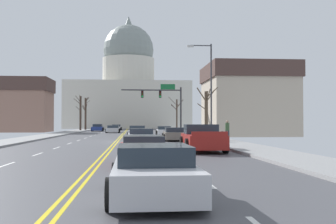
% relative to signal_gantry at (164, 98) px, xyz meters
% --- Properties ---
extents(ground, '(20.00, 180.00, 0.20)m').
position_rel_signal_gantry_xyz_m(ground, '(-5.35, -17.88, -4.72)').
color(ground, '#49494E').
extents(signal_gantry, '(7.91, 0.41, 6.48)m').
position_rel_signal_gantry_xyz_m(signal_gantry, '(0.00, 0.00, 0.00)').
color(signal_gantry, '#28282D').
rests_on(signal_gantry, ground).
extents(street_lamp_right, '(2.19, 0.24, 8.37)m').
position_rel_signal_gantry_xyz_m(street_lamp_right, '(2.59, -18.03, 0.31)').
color(street_lamp_right, '#333338').
rests_on(street_lamp_right, ground).
extents(capitol_building, '(30.66, 19.59, 29.25)m').
position_rel_signal_gantry_xyz_m(capitol_building, '(-5.35, 52.89, 5.18)').
color(capitol_building, beige).
rests_on(capitol_building, ground).
extents(sedan_near_00, '(2.02, 4.55, 1.14)m').
position_rel_signal_gantry_xyz_m(sedan_near_00, '(-0.22, -3.37, -4.19)').
color(sedan_near_00, silver).
rests_on(sedan_near_00, ground).
extents(sedan_near_01, '(2.07, 4.26, 1.28)m').
position_rel_signal_gantry_xyz_m(sedan_near_01, '(-3.53, -10.76, -4.15)').
color(sedan_near_01, silver).
rests_on(sedan_near_01, ground).
extents(sedan_near_02, '(2.17, 4.61, 1.18)m').
position_rel_signal_gantry_xyz_m(sedan_near_02, '(-0.28, -17.20, -4.17)').
color(sedan_near_02, '#6B6056').
rests_on(sedan_near_02, ground).
extents(sedan_near_03, '(2.07, 4.57, 1.20)m').
position_rel_signal_gantry_xyz_m(sedan_near_03, '(-3.38, -24.08, -4.17)').
color(sedan_near_03, silver).
rests_on(sedan_near_03, ground).
extents(pickup_truck_near_04, '(2.39, 5.28, 1.53)m').
position_rel_signal_gantry_xyz_m(pickup_truck_near_04, '(0.03, -30.05, -4.04)').
color(pickup_truck_near_04, maroon).
rests_on(pickup_truck_near_04, ground).
extents(sedan_near_05, '(2.04, 4.62, 1.15)m').
position_rel_signal_gantry_xyz_m(sedan_near_05, '(-3.54, -37.17, -4.18)').
color(sedan_near_05, '#B71414').
rests_on(sedan_near_05, ground).
extents(sedan_near_06, '(2.01, 4.52, 1.17)m').
position_rel_signal_gantry_xyz_m(sedan_near_06, '(-3.43, -44.07, -4.19)').
color(sedan_near_06, silver).
rests_on(sedan_near_06, ground).
extents(sedan_oncoming_00, '(2.10, 4.32, 1.13)m').
position_rel_signal_gantry_xyz_m(sedan_oncoming_00, '(-7.08, 9.66, -4.20)').
color(sedan_oncoming_00, silver).
rests_on(sedan_oncoming_00, ground).
extents(sedan_oncoming_01, '(2.06, 4.33, 1.25)m').
position_rel_signal_gantry_xyz_m(sedan_oncoming_01, '(-10.32, 19.59, -4.16)').
color(sedan_oncoming_01, navy).
rests_on(sedan_oncoming_01, ground).
extents(sedan_oncoming_02, '(2.14, 4.35, 1.12)m').
position_rel_signal_gantry_xyz_m(sedan_oncoming_02, '(-7.38, 28.12, -4.21)').
color(sedan_oncoming_02, silver).
rests_on(sedan_oncoming_02, ground).
extents(flank_building_00, '(12.76, 7.88, 8.76)m').
position_rel_signal_gantry_xyz_m(flank_building_00, '(-23.91, 15.27, -0.29)').
color(flank_building_00, '#8C6656').
rests_on(flank_building_00, ground).
extents(flank_building_01, '(10.04, 10.34, 8.53)m').
position_rel_signal_gantry_xyz_m(flank_building_01, '(9.81, -4.91, -0.42)').
color(flank_building_01, '#B2A38E').
rests_on(flank_building_01, ground).
extents(bare_tree_00, '(2.59, 2.05, 5.70)m').
position_rel_signal_gantry_xyz_m(bare_tree_00, '(3.24, 14.65, -1.66)').
color(bare_tree_00, '#423328').
rests_on(bare_tree_00, ground).
extents(bare_tree_01, '(1.28, 2.10, 6.47)m').
position_rel_signal_gantry_xyz_m(bare_tree_01, '(-13.61, 21.92, -1.37)').
color(bare_tree_01, '#423328').
rests_on(bare_tree_01, ground).
extents(bare_tree_02, '(1.90, 2.60, 5.06)m').
position_rel_signal_gantry_xyz_m(bare_tree_02, '(3.40, -12.55, -2.01)').
color(bare_tree_02, '#4C3D2D').
rests_on(bare_tree_02, ground).
extents(bare_tree_03, '(1.52, 2.51, 6.36)m').
position_rel_signal_gantry_xyz_m(bare_tree_03, '(-13.23, 26.66, -1.35)').
color(bare_tree_03, '#423328').
rests_on(bare_tree_03, ground).
extents(pedestrian_00, '(0.35, 0.34, 1.67)m').
position_rel_signal_gantry_xyz_m(pedestrian_00, '(3.68, -20.60, -3.67)').
color(pedestrian_00, '#33333D').
rests_on(pedestrian_00, ground).
extents(bicycle_parked, '(0.12, 1.77, 0.85)m').
position_rel_signal_gantry_xyz_m(bicycle_parked, '(2.80, -22.51, -4.25)').
color(bicycle_parked, black).
rests_on(bicycle_parked, ground).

